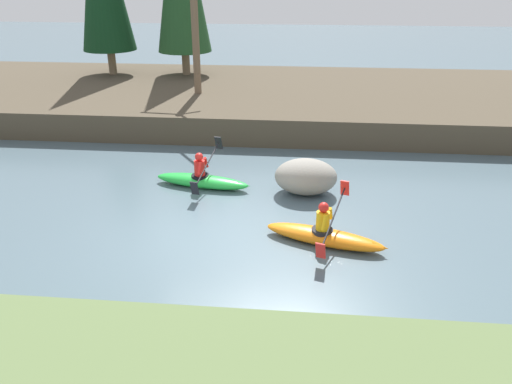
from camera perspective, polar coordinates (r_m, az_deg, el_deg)
ground_plane at (r=11.76m, az=-5.80°, el=-4.53°), size 90.00×90.00×0.00m
riverbank_far at (r=21.68m, az=-0.43°, el=10.65°), size 44.00×9.81×0.98m
bare_tree_mid_upstream at (r=20.24m, az=-6.89°, el=18.19°), size 2.99×2.95×5.37m
kayaker_lead at (r=11.22m, az=7.92°, el=-4.88°), size 2.76×2.03×1.20m
kayaker_middle at (r=14.01m, az=-6.12°, el=1.43°), size 2.79×2.06×1.20m
boulder_midstream at (r=13.54m, az=5.71°, el=1.76°), size 1.68×1.32×0.95m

